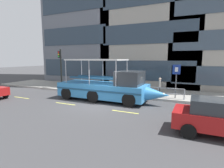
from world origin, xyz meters
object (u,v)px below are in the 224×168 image
object	(u,v)px
duck_tour_boat	(108,88)
pedestrian_near_bow	(160,85)
parking_sign	(176,76)
traffic_light_pole	(61,65)

from	to	relation	value
duck_tour_boat	pedestrian_near_bow	size ratio (longest dim) A/B	5.83
duck_tour_boat	parking_sign	bearing A→B (deg)	25.32
parking_sign	pedestrian_near_bow	size ratio (longest dim) A/B	1.73
traffic_light_pole	duck_tour_boat	world-z (taller)	traffic_light_pole
traffic_light_pole	parking_sign	size ratio (longest dim) A/B	1.54
traffic_light_pole	duck_tour_boat	size ratio (longest dim) A/B	0.46
parking_sign	duck_tour_boat	world-z (taller)	duck_tour_boat
pedestrian_near_bow	duck_tour_boat	bearing A→B (deg)	-141.71
traffic_light_pole	duck_tour_boat	distance (m)	7.48
parking_sign	traffic_light_pole	bearing A→B (deg)	179.74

